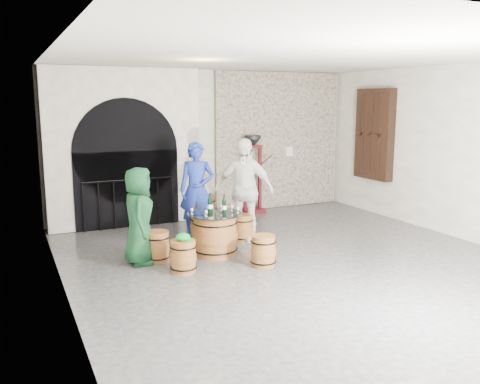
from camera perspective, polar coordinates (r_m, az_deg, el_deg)
name	(u,v)px	position (r m, az deg, el deg)	size (l,w,h in m)	color
ground	(299,263)	(8.17, 6.67, -7.95)	(8.00, 8.00, 0.00)	#2C2C2F
wall_back	(206,143)	(11.40, -3.83, 5.48)	(8.00, 8.00, 0.00)	silver
wall_left	(61,178)	(6.68, -19.50, 1.54)	(8.00, 8.00, 0.00)	silver
wall_right	(466,153)	(10.12, 24.02, 4.01)	(8.00, 8.00, 0.00)	silver
ceiling	(304,55)	(7.80, 7.17, 15.00)	(8.00, 8.00, 0.00)	beige
stone_facing_panel	(278,141)	(12.11, 4.27, 5.76)	(3.20, 0.12, 3.18)	tan
arched_opening	(124,148)	(10.60, -12.95, 4.79)	(3.10, 0.60, 3.19)	silver
shuttered_window	(374,134)	(11.73, 14.82, 6.28)	(0.23, 1.10, 2.00)	black
barrel_table	(215,234)	(8.47, -2.81, -4.76)	(0.92, 0.92, 0.71)	brown
barrel_stool_left	(157,246)	(8.26, -9.26, -6.06)	(0.41, 0.41, 0.49)	brown
barrel_stool_far	(201,227)	(9.41, -4.43, -3.94)	(0.41, 0.41, 0.49)	brown
barrel_stool_right	(243,228)	(9.31, 0.31, -4.05)	(0.41, 0.41, 0.49)	brown
barrel_stool_near_right	(263,251)	(7.93, 2.63, -6.62)	(0.41, 0.41, 0.49)	brown
barrel_stool_near_left	(183,256)	(7.70, -6.38, -7.20)	(0.41, 0.41, 0.49)	brown
green_cap	(183,237)	(7.62, -6.40, -5.07)	(0.26, 0.22, 0.12)	#0C8A28
person_green	(139,216)	(8.08, -11.26, -2.65)	(0.75, 0.49, 1.53)	#103B1E
person_blue	(197,190)	(9.51, -4.87, 0.24)	(0.65, 0.43, 1.79)	navy
person_white	(244,190)	(9.21, 0.44, 0.22)	(1.10, 0.46, 1.88)	silver
wine_bottle_left	(210,205)	(8.42, -3.39, -1.43)	(0.08, 0.08, 0.32)	black
wine_bottle_center	(224,206)	(8.34, -1.78, -1.55)	(0.08, 0.08, 0.32)	black
wine_bottle_right	(211,205)	(8.44, -3.33, -1.41)	(0.08, 0.08, 0.32)	black
tasting_glass_a	(206,213)	(8.16, -3.84, -2.41)	(0.05, 0.05, 0.10)	#A96C20
tasting_glass_b	(232,208)	(8.55, -0.93, -1.80)	(0.05, 0.05, 0.10)	#A96C20
tasting_glass_c	(208,209)	(8.50, -3.60, -1.90)	(0.05, 0.05, 0.10)	#A96C20
tasting_glass_d	(222,208)	(8.58, -2.09, -1.76)	(0.05, 0.05, 0.10)	#A96C20
tasting_glass_e	(238,210)	(8.38, -0.24, -2.06)	(0.05, 0.05, 0.10)	#A96C20
tasting_glass_f	(192,211)	(8.34, -5.42, -2.16)	(0.05, 0.05, 0.10)	#A96C20
side_barrel	(206,209)	(10.75, -3.88, -1.90)	(0.44, 0.44, 0.58)	brown
corking_press	(253,168)	(11.51, 1.44, 2.71)	(0.73, 0.41, 1.77)	#510D18
control_box	(288,151)	(12.19, 5.47, 4.59)	(0.18, 0.10, 0.22)	silver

